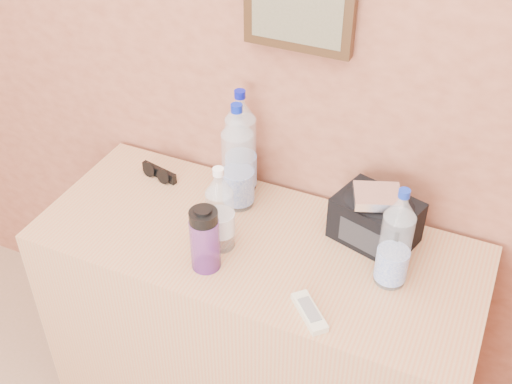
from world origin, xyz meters
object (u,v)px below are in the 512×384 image
pet_large_b (241,147)px  foil_packet (377,196)px  pet_large_c (238,162)px  pet_small (220,213)px  ac_remote (309,312)px  pet_large_d (395,243)px  dresser (256,334)px  toiletry_bag (376,218)px  sunglasses (159,173)px  nalgene_bottle (205,239)px

pet_large_b → foil_packet: size_ratio=2.74×
pet_large_c → pet_small: (0.04, -0.19, -0.04)m
pet_large_c → ac_remote: 0.51m
pet_small → foil_packet: pet_small is taller
pet_large_d → pet_small: pet_large_d is taller
dresser → pet_small: pet_small is taller
pet_large_b → pet_large_d: size_ratio=1.14×
pet_large_b → toiletry_bag: bearing=-8.2°
pet_small → sunglasses: pet_small is taller
pet_small → toiletry_bag: 0.43m
pet_small → sunglasses: size_ratio=1.97×
pet_large_b → pet_large_d: (0.53, -0.21, -0.02)m
nalgene_bottle → toiletry_bag: bearing=37.6°
pet_large_d → foil_packet: bearing=124.7°
dresser → toiletry_bag: size_ratio=5.77×
pet_small → ac_remote: (0.32, -0.14, -0.11)m
pet_large_c → nalgene_bottle: size_ratio=1.76×
pet_large_d → nalgene_bottle: (-0.47, -0.15, -0.04)m
pet_large_d → nalgene_bottle: bearing=-162.1°
dresser → pet_large_c: size_ratio=3.72×
pet_large_d → sunglasses: (-0.79, 0.15, -0.12)m
nalgene_bottle → foil_packet: size_ratio=1.57×
foil_packet → pet_large_c: bearing=179.3°
pet_small → toiletry_bag: (0.38, 0.20, -0.04)m
sunglasses → ac_remote: bearing=-16.2°
pet_small → sunglasses: 0.40m
pet_large_d → toiletry_bag: pet_large_d is taller
pet_small → foil_packet: 0.43m
sunglasses → toiletry_bag: 0.71m
foil_packet → pet_large_b: bearing=169.4°
toiletry_bag → foil_packet: 0.09m
pet_large_b → sunglasses: bearing=-166.7°
dresser → pet_large_d: (0.38, 0.01, 0.53)m
pet_large_b → pet_large_d: pet_large_b is taller
pet_large_d → toiletry_bag: 0.18m
pet_large_d → pet_large_b: bearing=158.7°
pet_large_c → pet_small: pet_large_c is taller
sunglasses → toiletry_bag: (0.71, -0.00, 0.06)m
pet_large_b → pet_small: 0.28m
ac_remote → foil_packet: size_ratio=1.09×
sunglasses → foil_packet: size_ratio=1.08×
dresser → pet_large_c: (-0.12, 0.14, 0.55)m
foil_packet → pet_large_d: bearing=-55.3°
sunglasses → foil_packet: 0.72m
dresser → ac_remote: ac_remote is taller
pet_large_b → ac_remote: 0.58m
nalgene_bottle → foil_packet: (0.38, 0.28, 0.07)m
pet_large_b → dresser: bearing=-55.2°
dresser → toiletry_bag: 0.58m
sunglasses → toiletry_bag: size_ratio=0.61×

